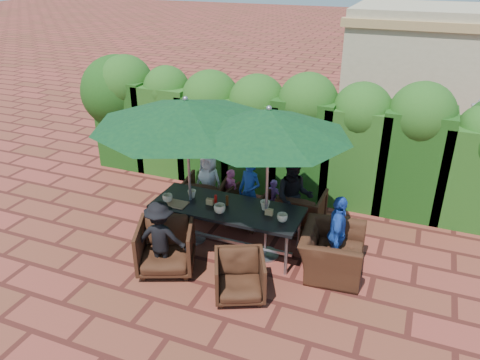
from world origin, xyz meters
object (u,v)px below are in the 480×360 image
at_px(dining_table, 227,211).
at_px(chair_far_left, 206,193).
at_px(chair_near_right, 240,275).
at_px(chair_far_mid, 246,205).
at_px(chair_end_right, 333,245).
at_px(umbrella_left, 186,112).
at_px(umbrella_right, 269,123).
at_px(chair_far_right, 302,208).
at_px(chair_near_left, 166,245).

relative_size(dining_table, chair_far_left, 3.12).
distance_m(dining_table, chair_near_right, 1.26).
relative_size(dining_table, chair_far_mid, 3.45).
distance_m(chair_far_left, chair_end_right, 2.68).
relative_size(umbrella_left, chair_near_right, 4.06).
distance_m(umbrella_right, chair_far_right, 2.13).
distance_m(chair_near_right, chair_end_right, 1.49).
distance_m(umbrella_left, chair_near_right, 2.48).
distance_m(chair_far_left, chair_near_right, 2.44).
xyz_separation_m(umbrella_left, chair_far_right, (1.58, 1.06, -1.84)).
height_order(dining_table, chair_near_right, dining_table).
bearing_deg(umbrella_left, dining_table, 0.78).
distance_m(umbrella_left, chair_far_left, 2.06).
height_order(umbrella_left, chair_end_right, umbrella_left).
distance_m(umbrella_left, umbrella_right, 1.29).
bearing_deg(chair_end_right, chair_far_right, 30.30).
xyz_separation_m(chair_far_left, chair_end_right, (2.52, -0.92, 0.07)).
height_order(umbrella_right, chair_near_left, umbrella_right).
relative_size(chair_far_left, chair_far_mid, 1.11).
relative_size(umbrella_right, chair_far_mid, 3.56).
bearing_deg(chair_far_right, umbrella_left, 34.85).
xyz_separation_m(chair_far_mid, chair_far_right, (0.95, 0.22, 0.03)).
xyz_separation_m(chair_near_right, chair_end_right, (1.06, 1.04, 0.10)).
distance_m(umbrella_right, chair_far_mid, 2.14).
distance_m(dining_table, chair_far_mid, 0.90).
relative_size(umbrella_left, chair_end_right, 2.77).
bearing_deg(chair_far_left, chair_far_mid, 165.53).
relative_size(chair_far_left, chair_far_right, 1.01).
height_order(dining_table, umbrella_left, umbrella_left).
distance_m(umbrella_left, chair_far_right, 2.64).
height_order(umbrella_left, chair_near_left, umbrella_left).
bearing_deg(umbrella_right, chair_end_right, -0.11).
bearing_deg(chair_end_right, dining_table, 84.69).
bearing_deg(umbrella_right, umbrella_left, -179.54).
bearing_deg(chair_near_left, chair_far_mid, 47.24).
distance_m(chair_far_left, chair_near_left, 1.80).
distance_m(chair_near_left, chair_near_right, 1.28).
xyz_separation_m(dining_table, chair_far_mid, (-0.00, 0.83, -0.33)).
bearing_deg(dining_table, chair_near_left, -125.82).
bearing_deg(chair_end_right, chair_far_left, 64.67).
xyz_separation_m(chair_near_left, chair_end_right, (2.32, 0.87, 0.03)).
relative_size(dining_table, chair_near_right, 3.40).
bearing_deg(chair_near_left, umbrella_right, 11.67).
height_order(umbrella_right, chair_end_right, umbrella_right).
bearing_deg(dining_table, umbrella_left, -179.22).
bearing_deg(chair_near_right, umbrella_right, 64.30).
height_order(dining_table, chair_far_mid, dining_table).
xyz_separation_m(umbrella_right, chair_far_right, (0.29, 1.05, -1.83)).
relative_size(dining_table, umbrella_left, 0.84).
bearing_deg(chair_far_mid, chair_far_right, -160.25).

